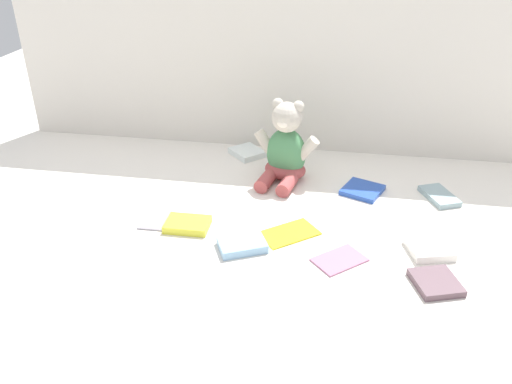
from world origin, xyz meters
TOP-DOWN VIEW (x-y plane):
  - ground_plane at (0.00, 0.00)m, footprint 3.20×3.20m
  - backdrop_drape at (0.00, 0.41)m, footprint 1.69×0.03m
  - teddy_bear at (0.05, 0.18)m, footprint 0.20×0.19m
  - book_case_0 at (0.48, 0.13)m, footprint 0.11×0.13m
  - book_case_1 at (-0.08, 0.32)m, footprint 0.13×0.13m
  - book_case_2 at (0.22, -0.20)m, footprint 0.13×0.13m
  - book_case_3 at (0.28, 0.13)m, footprint 0.13×0.13m
  - book_case_4 at (0.42, -0.14)m, footprint 0.11×0.11m
  - book_case_5 at (-0.15, -0.13)m, footprint 0.11×0.08m
  - book_case_6 at (-0.00, -0.19)m, footprint 0.13×0.11m
  - book_case_7 at (0.42, -0.26)m, footprint 0.11×0.12m
  - book_case_8 at (-0.23, -0.11)m, footprint 0.07×0.09m
  - book_case_9 at (0.10, -0.12)m, footprint 0.16×0.15m

SIDE VIEW (x-z plane):
  - ground_plane at x=0.00m, z-range 0.00..0.00m
  - book_case_8 at x=-0.23m, z-range 0.00..0.01m
  - book_case_2 at x=0.22m, z-range 0.00..0.01m
  - book_case_9 at x=0.10m, z-range 0.00..0.01m
  - book_case_3 at x=0.28m, z-range 0.00..0.01m
  - book_case_0 at x=0.48m, z-range 0.00..0.02m
  - book_case_7 at x=0.42m, z-range 0.00..0.02m
  - book_case_1 at x=-0.08m, z-range 0.00..0.02m
  - book_case_5 at x=-0.15m, z-range 0.00..0.02m
  - book_case_4 at x=0.42m, z-range 0.00..0.02m
  - book_case_6 at x=0.00m, z-range 0.00..0.02m
  - teddy_bear at x=0.05m, z-range -0.03..0.20m
  - backdrop_drape at x=0.00m, z-range 0.00..0.55m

